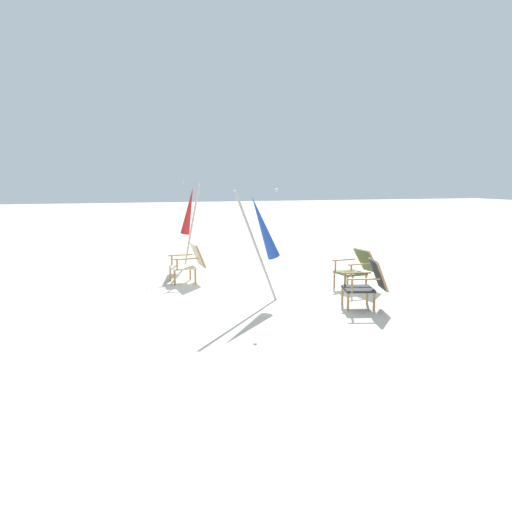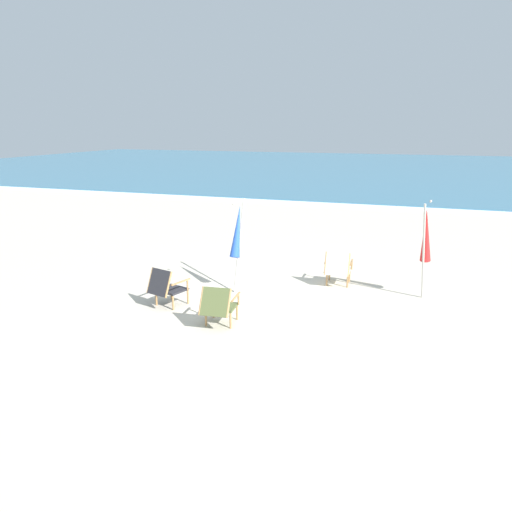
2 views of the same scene
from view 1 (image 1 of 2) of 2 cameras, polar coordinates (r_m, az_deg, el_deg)
ground_plane at (r=10.04m, az=2.01°, el=-3.57°), size 80.00×80.00×0.00m
beach_chair_mid_center at (r=8.58m, az=12.61°, el=-2.95°), size 0.74×0.82×0.81m
beach_chair_front_right at (r=10.56m, az=-7.60°, el=-0.66°), size 0.62×0.72×0.81m
beach_chair_far_center at (r=10.07m, az=11.55°, el=-1.27°), size 0.64×0.82×0.78m
umbrella_furled_red at (r=12.30m, az=-7.66°, el=5.05°), size 0.32×0.52×2.09m
umbrella_furled_blue at (r=8.68m, az=0.77°, el=3.20°), size 0.25×0.85×1.99m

